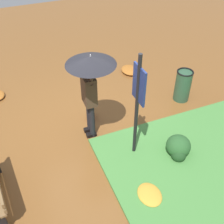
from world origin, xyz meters
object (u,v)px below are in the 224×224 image
Objects in this scene: person_with_umbrella at (90,76)px; handbag at (91,114)px; info_sign_post at (138,97)px; trash_bin at (183,85)px.

person_with_umbrella reaches higher than handbag.
person_with_umbrella is 0.89× the size of info_sign_post.
trash_bin is (0.15, 2.42, 0.29)m from handbag.
person_with_umbrella is 1.03m from info_sign_post.
person_with_umbrella reaches higher than trash_bin.
handbag is at bearing -160.44° from info_sign_post.
trash_bin is (-1.22, 1.94, -1.03)m from info_sign_post.
info_sign_post is at bearing -57.73° from trash_bin.
info_sign_post reaches higher than handbag.
trash_bin reaches higher than handbag.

